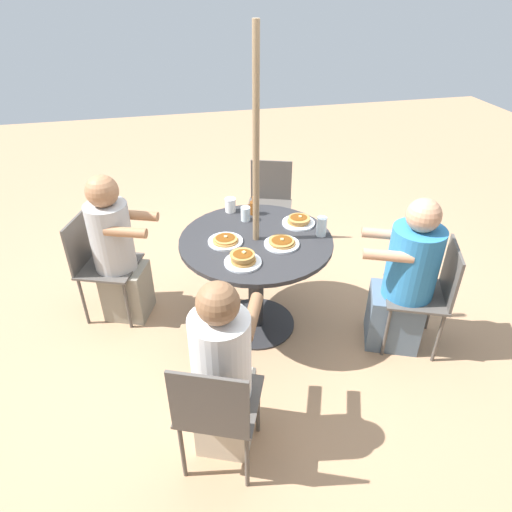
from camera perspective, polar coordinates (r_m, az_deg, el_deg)
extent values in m
plane|color=tan|center=(3.59, 0.00, -8.43)|extent=(12.00, 12.00, 0.00)
cylinder|color=#28282B|center=(3.59, 0.00, -8.34)|extent=(0.59, 0.59, 0.01)
cylinder|color=#28282B|center=(3.36, 0.00, -3.70)|extent=(0.11, 0.11, 0.74)
cylinder|color=#28282B|center=(3.15, 0.00, 1.92)|extent=(1.06, 1.06, 0.03)
cylinder|color=#846B4C|center=(3.00, 0.00, 6.98)|extent=(0.04, 0.04, 2.12)
cylinder|color=#514C47|center=(3.81, -13.91, -2.76)|extent=(0.02, 0.02, 0.43)
cylinder|color=#514C47|center=(3.56, -15.79, -5.96)|extent=(0.02, 0.02, 0.43)
cylinder|color=#514C47|center=(3.94, -18.62, -2.29)|extent=(0.02, 0.02, 0.43)
cylinder|color=#514C47|center=(3.70, -20.75, -5.33)|extent=(0.02, 0.02, 0.43)
cube|color=#514C47|center=(3.62, -17.84, -1.21)|extent=(0.52, 0.52, 0.02)
cube|color=#514C47|center=(3.61, -21.18, 1.70)|extent=(0.15, 0.37, 0.39)
cube|color=gray|center=(3.71, -15.78, -4.20)|extent=(0.40, 0.38, 0.43)
cylinder|color=#B2B2B2|center=(3.47, -17.65, 2.21)|extent=(0.30, 0.30, 0.53)
sphere|color=#A3704C|center=(3.31, -18.70, 7.69)|extent=(0.23, 0.23, 0.23)
cylinder|color=#A3704C|center=(3.44, -14.51, 4.93)|extent=(0.30, 0.17, 0.07)
cylinder|color=#A3704C|center=(3.24, -16.00, 2.89)|extent=(0.30, 0.17, 0.07)
cylinder|color=#514C47|center=(2.83, -7.00, -17.27)|extent=(0.02, 0.02, 0.43)
cylinder|color=#514C47|center=(2.77, 0.26, -18.31)|extent=(0.02, 0.02, 0.43)
cylinder|color=#514C47|center=(2.63, -9.19, -22.91)|extent=(0.02, 0.02, 0.43)
cylinder|color=#514C47|center=(2.57, -1.12, -24.24)|extent=(0.02, 0.02, 0.43)
cube|color=#514C47|center=(2.52, -4.48, -17.60)|extent=(0.53, 0.53, 0.02)
cube|color=#514C47|center=(2.24, -5.93, -18.07)|extent=(0.36, 0.16, 0.39)
cube|color=beige|center=(2.75, -3.74, -18.87)|extent=(0.40, 0.41, 0.43)
cylinder|color=white|center=(2.37, -4.40, -12.62)|extent=(0.31, 0.31, 0.52)
sphere|color=brown|center=(2.13, -4.81, -5.89)|extent=(0.21, 0.21, 0.21)
cylinder|color=brown|center=(2.45, -6.32, -6.90)|extent=(0.19, 0.33, 0.07)
cylinder|color=brown|center=(2.40, -0.52, -7.58)|extent=(0.19, 0.33, 0.07)
cylinder|color=#514C47|center=(3.33, 15.97, -9.13)|extent=(0.02, 0.02, 0.43)
cylinder|color=#514C47|center=(3.60, 15.62, -5.48)|extent=(0.02, 0.02, 0.43)
cylinder|color=#514C47|center=(3.40, 21.82, -9.49)|extent=(0.02, 0.02, 0.43)
cylinder|color=#514C47|center=(3.66, 21.01, -5.89)|extent=(0.02, 0.02, 0.43)
cube|color=#514C47|center=(3.36, 19.28, -4.52)|extent=(0.53, 0.53, 0.02)
cube|color=#514C47|center=(3.29, 23.22, -1.98)|extent=(0.16, 0.36, 0.39)
cube|color=slate|center=(3.47, 16.80, -7.31)|extent=(0.46, 0.44, 0.43)
cylinder|color=teal|center=(3.21, 19.03, -0.86)|extent=(0.34, 0.34, 0.52)
sphere|color=tan|center=(3.03, 20.24, 4.79)|extent=(0.22, 0.22, 0.22)
cylinder|color=tan|center=(2.99, 16.18, 0.03)|extent=(0.32, 0.18, 0.07)
cylinder|color=tan|center=(3.23, 15.85, 2.66)|extent=(0.32, 0.18, 0.07)
cylinder|color=#514C47|center=(4.23, 3.74, 2.08)|extent=(0.02, 0.02, 0.43)
cylinder|color=#514C47|center=(4.25, -0.93, 2.34)|extent=(0.02, 0.02, 0.43)
cylinder|color=#514C47|center=(4.53, 3.98, 4.31)|extent=(0.02, 0.02, 0.43)
cylinder|color=#514C47|center=(4.55, -0.39, 4.54)|extent=(0.02, 0.02, 0.43)
cube|color=#514C47|center=(4.28, 1.65, 5.95)|extent=(0.52, 0.52, 0.02)
cube|color=#514C47|center=(4.37, 1.91, 9.46)|extent=(0.37, 0.14, 0.39)
cylinder|color=white|center=(3.10, -3.83, 1.79)|extent=(0.24, 0.24, 0.01)
cylinder|color=#AD7A3D|center=(3.09, -3.85, 1.96)|extent=(0.18, 0.18, 0.01)
cylinder|color=#AD7A3D|center=(3.09, -3.78, 2.15)|extent=(0.16, 0.16, 0.01)
ellipsoid|color=brown|center=(3.08, -3.85, 2.29)|extent=(0.13, 0.12, 0.00)
cube|color=#F4E084|center=(3.08, -3.82, 2.40)|extent=(0.02, 0.02, 0.01)
cylinder|color=white|center=(3.34, 5.32, 4.14)|extent=(0.24, 0.24, 0.01)
cylinder|color=#AD7A3D|center=(3.33, 5.24, 4.33)|extent=(0.16, 0.16, 0.01)
cylinder|color=#AD7A3D|center=(3.33, 5.45, 4.45)|extent=(0.15, 0.15, 0.01)
cylinder|color=#AD7A3D|center=(3.32, 5.42, 4.61)|extent=(0.16, 0.16, 0.01)
cylinder|color=#AD7A3D|center=(3.31, 5.41, 4.71)|extent=(0.16, 0.16, 0.01)
ellipsoid|color=brown|center=(3.32, 5.36, 4.86)|extent=(0.12, 0.11, 0.00)
cube|color=#F4E084|center=(3.31, 5.54, 4.95)|extent=(0.03, 0.03, 0.01)
cylinder|color=white|center=(2.88, -1.65, -0.79)|extent=(0.24, 0.24, 0.01)
cylinder|color=#AD7A3D|center=(2.87, -1.58, -0.55)|extent=(0.16, 0.16, 0.01)
cylinder|color=#AD7A3D|center=(2.87, -1.68, -0.27)|extent=(0.15, 0.15, 0.01)
cylinder|color=#AD7A3D|center=(2.86, -1.68, -0.07)|extent=(0.15, 0.15, 0.01)
cylinder|color=#AD7A3D|center=(2.85, -1.72, 0.16)|extent=(0.16, 0.16, 0.01)
ellipsoid|color=brown|center=(2.85, -1.68, 0.28)|extent=(0.12, 0.11, 0.00)
cube|color=#F4E084|center=(2.85, -1.52, 0.49)|extent=(0.03, 0.03, 0.01)
cylinder|color=white|center=(3.07, 3.23, 1.51)|extent=(0.24, 0.24, 0.01)
cylinder|color=#AD7A3D|center=(3.06, 3.35, 1.68)|extent=(0.17, 0.17, 0.01)
cylinder|color=#AD7A3D|center=(3.06, 3.17, 1.88)|extent=(0.17, 0.17, 0.01)
ellipsoid|color=brown|center=(3.06, 3.25, 2.00)|extent=(0.14, 0.13, 0.00)
cube|color=#F4E084|center=(3.05, 3.27, 2.10)|extent=(0.02, 0.02, 0.01)
cylinder|color=brown|center=(3.44, -0.30, 6.02)|extent=(0.06, 0.06, 0.10)
cylinder|color=brown|center=(3.41, -0.30, 7.07)|extent=(0.03, 0.03, 0.04)
torus|color=brown|center=(3.43, -0.75, 6.19)|extent=(0.05, 0.01, 0.05)
cylinder|color=white|center=(3.49, -3.22, 6.32)|extent=(0.08, 0.08, 0.10)
cylinder|color=white|center=(3.46, -3.25, 7.10)|extent=(0.08, 0.08, 0.01)
cylinder|color=silver|center=(3.35, -1.32, 5.29)|extent=(0.07, 0.07, 0.11)
cylinder|color=silver|center=(3.18, 8.20, 3.66)|extent=(0.07, 0.07, 0.14)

